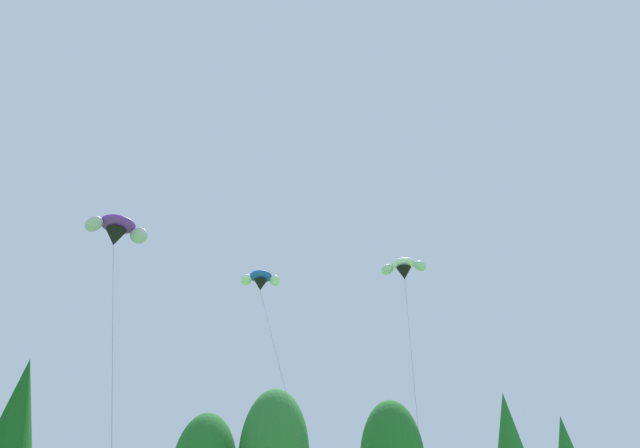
# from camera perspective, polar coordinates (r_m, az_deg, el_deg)

# --- Properties ---
(treeline_tree_d) EXTENTS (4.35, 4.35, 12.48)m
(treeline_tree_d) POSITION_cam_1_polar(r_m,az_deg,el_deg) (42.10, -27.81, -17.70)
(treeline_tree_d) COLOR #472D19
(treeline_tree_d) RESTS_ON ground_plane
(parafoil_kite_high_purple) EXTENTS (3.77, 15.21, 16.95)m
(parafoil_kite_high_purple) POSITION_cam_1_polar(r_m,az_deg,el_deg) (35.15, -19.23, -0.55)
(parafoil_kite_high_purple) COLOR purple
(parafoil_kite_mid_blue_white) EXTENTS (5.80, 19.91, 18.31)m
(parafoil_kite_mid_blue_white) POSITION_cam_1_polar(r_m,az_deg,el_deg) (42.70, -5.81, -5.49)
(parafoil_kite_mid_blue_white) COLOR blue
(parafoil_kite_far_white) EXTENTS (13.57, 18.37, 21.77)m
(parafoil_kite_far_white) POSITION_cam_1_polar(r_m,az_deg,el_deg) (50.07, 8.16, -4.31)
(parafoil_kite_far_white) COLOR white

